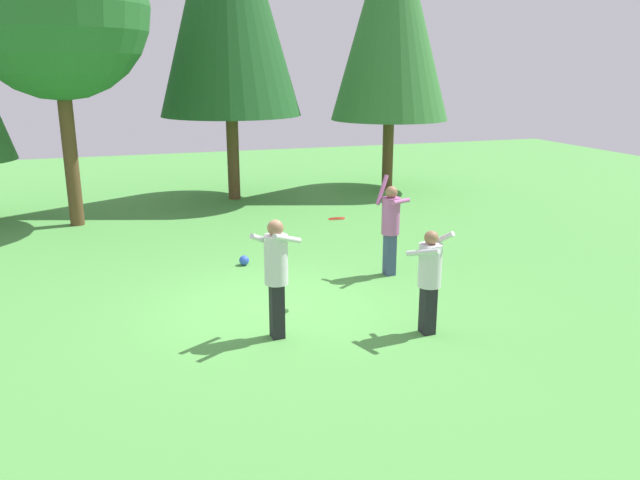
% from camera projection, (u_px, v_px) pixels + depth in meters
% --- Properties ---
extents(ground_plane, '(40.00, 40.00, 0.00)m').
position_uv_depth(ground_plane, '(274.00, 307.00, 10.31)').
color(ground_plane, '#4C9342').
extents(person_thrower, '(0.68, 0.68, 1.90)m').
position_uv_depth(person_thrower, '(391.00, 222.00, 11.66)').
color(person_thrower, '#38476B').
rests_on(person_thrower, ground_plane).
extents(person_catcher, '(0.77, 0.75, 1.77)m').
position_uv_depth(person_catcher, '(276.00, 268.00, 8.89)').
color(person_catcher, black).
rests_on(person_catcher, ground_plane).
extents(person_bystander, '(0.67, 0.69, 1.58)m').
position_uv_depth(person_bystander, '(430.00, 274.00, 9.07)').
color(person_bystander, black).
rests_on(person_bystander, ground_plane).
extents(frisbee, '(0.31, 0.30, 0.11)m').
position_uv_depth(frisbee, '(337.00, 219.00, 10.12)').
color(frisbee, red).
extents(ball_blue, '(0.20, 0.20, 0.20)m').
position_uv_depth(ball_blue, '(244.00, 260.00, 12.47)').
color(ball_blue, blue).
rests_on(ball_blue, ground_plane).
extents(ball_orange, '(0.19, 0.19, 0.19)m').
position_uv_depth(ball_orange, '(393.00, 235.00, 14.39)').
color(ball_orange, orange).
rests_on(ball_orange, ground_plane).
extents(tree_far_right, '(3.66, 3.66, 8.74)m').
position_uv_depth(tree_far_right, '(392.00, 11.00, 18.81)').
color(tree_far_right, brown).
rests_on(tree_far_right, ground_plane).
extents(tree_left, '(4.30, 4.30, 7.36)m').
position_uv_depth(tree_left, '(54.00, 6.00, 14.32)').
color(tree_left, brown).
rests_on(tree_left, ground_plane).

